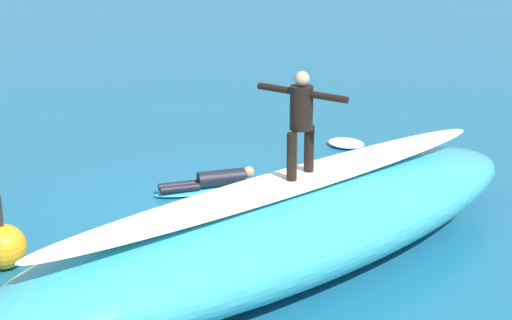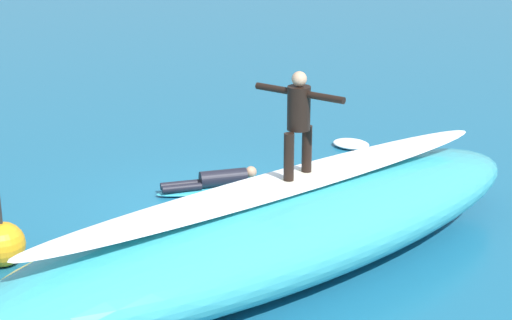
{
  "view_description": "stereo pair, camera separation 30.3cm",
  "coord_description": "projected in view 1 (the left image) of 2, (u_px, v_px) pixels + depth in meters",
  "views": [
    {
      "loc": [
        5.47,
        12.01,
        5.36
      ],
      "look_at": [
        -0.34,
        0.75,
        1.08
      ],
      "focal_mm": 60.14,
      "sensor_mm": 36.0,
      "label": 1
    },
    {
      "loc": [
        5.2,
        12.15,
        5.36
      ],
      "look_at": [
        -0.34,
        0.75,
        1.08
      ],
      "focal_mm": 60.14,
      "sensor_mm": 36.0,
      "label": 2
    }
  ],
  "objects": [
    {
      "name": "wave_crest",
      "position": [
        285.0,
        229.0,
        11.92
      ],
      "size": [
        9.66,
        4.61,
        1.28
      ],
      "primitive_type": "ellipsoid",
      "rotation": [
        0.0,
        0.0,
        0.23
      ],
      "color": "teal",
      "rests_on": "ground_plane"
    },
    {
      "name": "buoy_marker",
      "position": [
        4.0,
        246.0,
        12.11
      ],
      "size": [
        0.65,
        0.65,
        1.1
      ],
      "color": "orange",
      "rests_on": "ground_plane"
    },
    {
      "name": "surfboard_riding",
      "position": [
        300.0,
        178.0,
        11.88
      ],
      "size": [
        2.05,
        1.4,
        0.09
      ],
      "primitive_type": "ellipsoid",
      "rotation": [
        0.0,
        0.0,
        0.49
      ],
      "color": "#EAE5C6",
      "rests_on": "wave_crest"
    },
    {
      "name": "ground_plane",
      "position": [
        217.0,
        212.0,
        14.21
      ],
      "size": [
        120.0,
        120.0,
        0.0
      ],
      "primitive_type": "plane",
      "color": "#196084"
    },
    {
      "name": "surfer_paddling",
      "position": [
        214.0,
        180.0,
        15.04
      ],
      "size": [
        1.72,
        0.55,
        0.31
      ],
      "rotation": [
        0.0,
        0.0,
        2.97
      ],
      "color": "black",
      "rests_on": "surfboard_paddling"
    },
    {
      "name": "foam_patch_mid",
      "position": [
        346.0,
        143.0,
        17.6
      ],
      "size": [
        0.9,
        0.97,
        0.13
      ],
      "primitive_type": "ellipsoid",
      "rotation": [
        0.0,
        0.0,
        2.0
      ],
      "color": "white",
      "rests_on": "ground_plane"
    },
    {
      "name": "surfboard_paddling",
      "position": [
        221.0,
        188.0,
        15.14
      ],
      "size": [
        2.44,
        0.89,
        0.09
      ],
      "primitive_type": "ellipsoid",
      "rotation": [
        0.0,
        0.0,
        2.97
      ],
      "color": "#33B2D1",
      "rests_on": "ground_plane"
    },
    {
      "name": "wave_foam_lip",
      "position": [
        285.0,
        183.0,
        11.7
      ],
      "size": [
        7.92,
        2.68,
        0.08
      ],
      "primitive_type": "ellipsoid",
      "rotation": [
        0.0,
        0.0,
        0.23
      ],
      "color": "white",
      "rests_on": "wave_crest"
    },
    {
      "name": "surfer_riding",
      "position": [
        301.0,
        116.0,
        11.59
      ],
      "size": [
        0.74,
        1.27,
        1.47
      ],
      "rotation": [
        0.0,
        0.0,
        0.49
      ],
      "color": "black",
      "rests_on": "surfboard_riding"
    }
  ]
}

